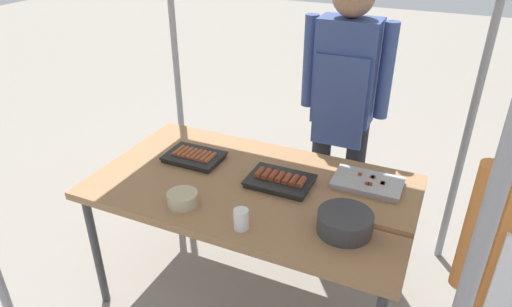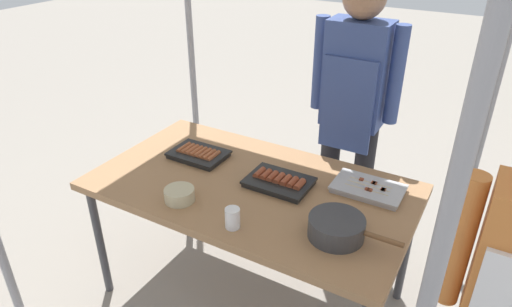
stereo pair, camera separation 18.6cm
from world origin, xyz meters
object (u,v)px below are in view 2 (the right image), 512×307
(tray_pork_links, at_px, (279,182))
(vendor_woman, at_px, (353,99))
(stall_table, at_px, (251,193))
(tray_grilled_sausages, at_px, (199,154))
(cooking_wok, at_px, (337,227))
(tray_meat_skewers, at_px, (368,189))
(condiment_bowl, at_px, (179,195))
(drink_cup_near_edge, at_px, (233,218))

(tray_pork_links, height_order, vendor_woman, vendor_woman)
(stall_table, height_order, tray_grilled_sausages, tray_grilled_sausages)
(stall_table, height_order, cooking_wok, cooking_wok)
(tray_meat_skewers, relative_size, tray_pork_links, 1.05)
(vendor_woman, bearing_deg, tray_grilled_sausages, 44.45)
(tray_pork_links, relative_size, condiment_bowl, 2.23)
(stall_table, bearing_deg, drink_cup_near_edge, -72.37)
(tray_pork_links, height_order, cooking_wok, cooking_wok)
(vendor_woman, bearing_deg, tray_pork_links, 79.29)
(stall_table, height_order, tray_pork_links, tray_pork_links)
(stall_table, height_order, tray_meat_skewers, tray_meat_skewers)
(condiment_bowl, bearing_deg, cooking_wok, 8.89)
(stall_table, relative_size, tray_meat_skewers, 4.74)
(stall_table, bearing_deg, tray_meat_skewers, 22.88)
(tray_pork_links, distance_m, cooking_wok, 0.46)
(drink_cup_near_edge, bearing_deg, tray_pork_links, 87.33)
(condiment_bowl, bearing_deg, tray_grilled_sausages, 114.23)
(tray_pork_links, distance_m, vendor_woman, 0.72)
(condiment_bowl, height_order, vendor_woman, vendor_woman)
(stall_table, relative_size, tray_grilled_sausages, 5.21)
(tray_meat_skewers, distance_m, cooking_wok, 0.40)
(tray_meat_skewers, bearing_deg, stall_table, -157.12)
(tray_meat_skewers, relative_size, vendor_woman, 0.20)
(vendor_woman, bearing_deg, tray_meat_skewers, 118.75)
(tray_grilled_sausages, distance_m, vendor_woman, 0.94)
(tray_meat_skewers, relative_size, drink_cup_near_edge, 3.57)
(tray_grilled_sausages, relative_size, cooking_wok, 0.77)
(tray_pork_links, bearing_deg, tray_meat_skewers, 22.30)
(tray_meat_skewers, height_order, vendor_woman, vendor_woman)
(tray_grilled_sausages, relative_size, tray_pork_links, 0.96)
(tray_meat_skewers, bearing_deg, tray_pork_links, -157.70)
(cooking_wok, height_order, condiment_bowl, cooking_wok)
(tray_grilled_sausages, distance_m, tray_pork_links, 0.52)
(tray_pork_links, distance_m, condiment_bowl, 0.49)
(tray_grilled_sausages, bearing_deg, vendor_woman, 44.45)
(cooking_wok, xyz_separation_m, drink_cup_near_edge, (-0.41, -0.16, -0.00))
(condiment_bowl, bearing_deg, stall_table, 53.30)
(drink_cup_near_edge, bearing_deg, stall_table, 107.63)
(stall_table, distance_m, cooking_wok, 0.56)
(tray_meat_skewers, distance_m, tray_pork_links, 0.44)
(tray_meat_skewers, height_order, tray_pork_links, tray_pork_links)
(tray_grilled_sausages, height_order, tray_meat_skewers, tray_grilled_sausages)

